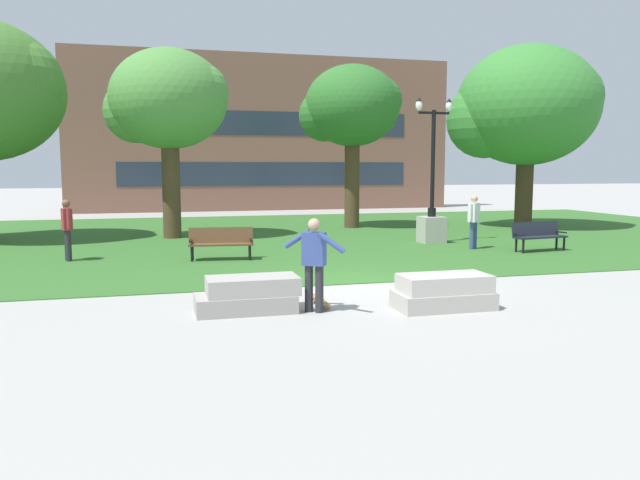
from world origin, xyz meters
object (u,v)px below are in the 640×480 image
object	(u,v)px
lamp_post_left	(432,214)
person_bystander_far_lawn	(67,226)
skateboard	(321,302)
person_skateboarder	(314,259)
concrete_block_left	(444,292)
park_bench_near_right	(538,234)
person_bystander_near_lawn	(474,219)
park_bench_near_left	(221,241)
concrete_block_center	(249,295)

from	to	relation	value
lamp_post_left	person_bystander_far_lawn	distance (m)	11.65
skateboard	person_skateboarder	bearing A→B (deg)	-118.34
concrete_block_left	person_bystander_far_lawn	size ratio (longest dim) A/B	1.05
concrete_block_left	park_bench_near_right	xyz separation A→B (m)	(6.36, 6.46, 0.23)
concrete_block_left	skateboard	xyz separation A→B (m)	(-2.16, 0.80, -0.22)
concrete_block_left	park_bench_near_right	distance (m)	9.07
person_bystander_near_lawn	person_bystander_far_lawn	distance (m)	12.17
park_bench_near_right	person_bystander_far_lawn	xyz separation A→B (m)	(-13.88, 1.54, 0.44)
park_bench_near_left	person_bystander_near_lawn	bearing A→B (deg)	1.86
skateboard	park_bench_near_left	distance (m)	6.49
park_bench_near_right	person_bystander_far_lawn	world-z (taller)	person_bystander_far_lawn
skateboard	person_bystander_near_lawn	size ratio (longest dim) A/B	0.60
park_bench_near_right	person_bystander_near_lawn	world-z (taller)	person_bystander_near_lawn
concrete_block_left	skateboard	bearing A→B (deg)	159.75
park_bench_near_left	lamp_post_left	bearing A→B (deg)	16.00
skateboard	park_bench_near_right	xyz separation A→B (m)	(8.52, 5.66, 0.45)
person_bystander_near_lawn	person_bystander_far_lawn	size ratio (longest dim) A/B	1.00
concrete_block_center	person_bystander_near_lawn	bearing A→B (deg)	39.40
concrete_block_left	park_bench_near_right	bearing A→B (deg)	45.46
person_skateboarder	skateboard	xyz separation A→B (m)	(0.24, 0.45, -0.89)
concrete_block_left	skateboard	distance (m)	2.31
concrete_block_center	person_skateboarder	size ratio (longest dim) A/B	1.09
concrete_block_left	skateboard	size ratio (longest dim) A/B	1.75
concrete_block_center	person_bystander_near_lawn	xyz separation A→B (m)	(8.19, 6.72, 0.68)
concrete_block_left	lamp_post_left	bearing A→B (deg)	66.37
concrete_block_center	park_bench_near_left	bearing A→B (deg)	88.50
skateboard	park_bench_near_left	size ratio (longest dim) A/B	0.56
lamp_post_left	person_bystander_far_lawn	size ratio (longest dim) A/B	2.87
concrete_block_center	person_bystander_far_lawn	world-z (taller)	person_bystander_far_lawn
lamp_post_left	skateboard	bearing A→B (deg)	-126.24
park_bench_near_right	person_bystander_near_lawn	distance (m)	2.01
person_skateboarder	lamp_post_left	bearing A→B (deg)	54.12
person_bystander_near_lawn	person_skateboarder	bearing A→B (deg)	-134.92
park_bench_near_left	lamp_post_left	size ratio (longest dim) A/B	0.38
person_skateboarder	park_bench_near_right	size ratio (longest dim) A/B	0.92
person_skateboarder	person_bystander_far_lawn	size ratio (longest dim) A/B	1.00
lamp_post_left	person_bystander_near_lawn	world-z (taller)	lamp_post_left
park_bench_near_left	park_bench_near_right	world-z (taller)	same
lamp_post_left	person_bystander_near_lawn	size ratio (longest dim) A/B	2.87
skateboard	person_bystander_far_lawn	bearing A→B (deg)	126.64
skateboard	park_bench_near_right	size ratio (longest dim) A/B	0.56
lamp_post_left	person_bystander_far_lawn	xyz separation A→B (m)	(-11.58, -1.28, -0.04)
person_skateboarder	skateboard	size ratio (longest dim) A/B	1.66
park_bench_near_right	person_bystander_near_lawn	xyz separation A→B (m)	(-1.72, 0.95, 0.44)
park_bench_near_right	skateboard	bearing A→B (deg)	-146.38
park_bench_near_right	lamp_post_left	world-z (taller)	lamp_post_left
concrete_block_center	concrete_block_left	world-z (taller)	same
park_bench_near_left	person_bystander_far_lawn	world-z (taller)	person_bystander_far_lawn
concrete_block_left	person_bystander_near_lawn	bearing A→B (deg)	57.95
person_bystander_far_lawn	concrete_block_center	bearing A→B (deg)	-61.50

